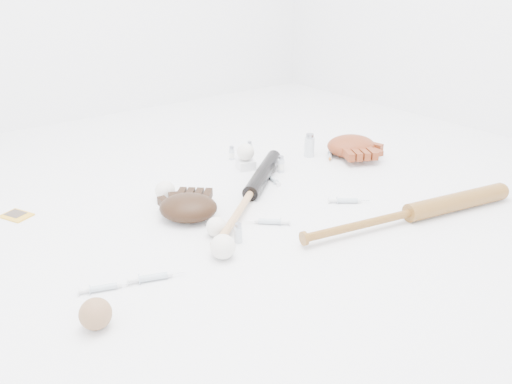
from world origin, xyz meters
TOP-DOWN VIEW (x-y plane):
  - bat_dark at (0.02, 0.06)m, footprint 0.69×0.56m
  - bat_wood at (0.34, -0.40)m, footprint 0.88×0.26m
  - glove_dark at (-0.24, 0.07)m, footprint 0.33×0.33m
  - glove_tan at (0.67, 0.16)m, footprint 0.35×0.35m
  - trading_card at (-0.70, 0.45)m, footprint 0.11×0.12m
  - pedestal at (0.19, 0.32)m, footprint 0.09×0.09m
  - baseball_on_pedestal at (0.19, 0.32)m, footprint 0.07×0.07m
  - baseball_left at (-0.29, -0.21)m, footprint 0.08×0.08m
  - baseball_upper at (-0.23, 0.25)m, footprint 0.07×0.07m
  - baseball_mid at (-0.23, -0.09)m, footprint 0.07×0.07m
  - baseball_aged at (-0.70, -0.28)m, footprint 0.08×0.08m
  - syringe_0 at (-0.63, -0.15)m, footprint 0.15×0.08m
  - syringe_1 at (-0.04, -0.13)m, footprint 0.14×0.13m
  - syringe_2 at (0.20, 0.14)m, footprint 0.06×0.14m
  - syringe_3 at (0.28, -0.18)m, footprint 0.15×0.12m
  - syringe_4 at (0.58, 0.20)m, footprint 0.14×0.13m
  - syringe_5 at (-0.50, -0.19)m, footprint 0.17×0.09m
  - vial_0 at (0.31, 0.45)m, footprint 0.02×0.02m
  - vial_1 at (0.21, 0.45)m, footprint 0.02×0.02m
  - vial_2 at (0.29, 0.20)m, footprint 0.03×0.03m
  - vial_3 at (0.51, 0.27)m, footprint 0.04×0.04m
  - vial_4 at (-0.20, -0.16)m, footprint 0.03×0.03m

SIDE VIEW (x-z plane):
  - trading_card at x=-0.70m, z-range 0.00..0.01m
  - syringe_2 at x=0.20m, z-range 0.00..0.02m
  - syringe_0 at x=-0.63m, z-range 0.00..0.02m
  - syringe_4 at x=0.58m, z-range 0.00..0.02m
  - syringe_1 at x=-0.04m, z-range 0.00..0.02m
  - syringe_3 at x=0.28m, z-range 0.00..0.02m
  - syringe_5 at x=-0.50m, z-range 0.00..0.02m
  - pedestal at x=0.19m, z-range 0.00..0.04m
  - bat_dark at x=0.02m, z-range 0.00..0.06m
  - vial_1 at x=0.21m, z-range 0.00..0.06m
  - vial_0 at x=0.31m, z-range 0.00..0.06m
  - vial_4 at x=-0.20m, z-range 0.00..0.06m
  - bat_wood at x=0.34m, z-range 0.00..0.06m
  - baseball_mid at x=-0.23m, z-range 0.00..0.07m
  - vial_2 at x=0.29m, z-range 0.00..0.07m
  - baseball_upper at x=-0.23m, z-range 0.00..0.07m
  - baseball_left at x=-0.29m, z-range 0.00..0.08m
  - baseball_aged at x=-0.70m, z-range 0.00..0.08m
  - glove_dark at x=-0.24m, z-range 0.00..0.09m
  - glove_tan at x=0.67m, z-range 0.00..0.09m
  - vial_3 at x=0.51m, z-range 0.00..0.11m
  - baseball_on_pedestal at x=0.19m, z-range 0.04..0.11m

